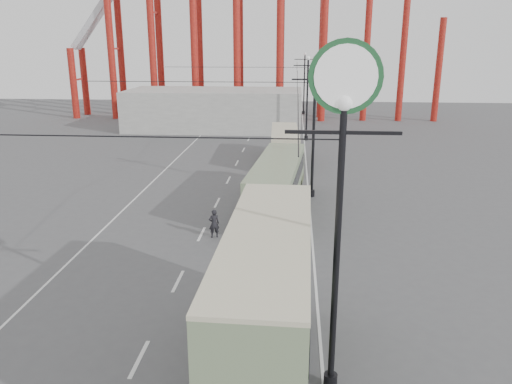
# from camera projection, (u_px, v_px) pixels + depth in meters

# --- Properties ---
(ground) EXTENTS (160.00, 160.00, 0.00)m
(ground) POSITION_uv_depth(u_px,v_px,m) (180.00, 329.00, 19.37)
(ground) COLOR #4C4D4F
(ground) RESTS_ON ground
(road_markings) EXTENTS (12.52, 120.00, 0.01)m
(road_markings) POSITION_uv_depth(u_px,v_px,m) (226.00, 188.00, 38.25)
(road_markings) COLOR silver
(road_markings) RESTS_ON ground
(lamp_post_near) EXTENTS (3.20, 0.44, 10.80)m
(lamp_post_near) POSITION_uv_depth(u_px,v_px,m) (342.00, 148.00, 13.83)
(lamp_post_near) COLOR black
(lamp_post_near) RESTS_ON ground
(lamp_post_mid) EXTENTS (3.20, 0.44, 9.32)m
(lamp_post_mid) POSITION_uv_depth(u_px,v_px,m) (314.00, 132.00, 34.80)
(lamp_post_mid) COLOR black
(lamp_post_mid) RESTS_ON ground
(lamp_post_far) EXTENTS (3.20, 0.44, 9.32)m
(lamp_post_far) POSITION_uv_depth(u_px,v_px,m) (307.00, 99.00, 55.82)
(lamp_post_far) COLOR black
(lamp_post_far) RESTS_ON ground
(lamp_post_distant) EXTENTS (3.20, 0.44, 9.32)m
(lamp_post_distant) POSITION_uv_depth(u_px,v_px,m) (304.00, 84.00, 76.83)
(lamp_post_distant) COLOR black
(lamp_post_distant) RESTS_ON ground
(fairground_shed) EXTENTS (22.00, 10.00, 5.00)m
(fairground_shed) POSITION_uv_depth(u_px,v_px,m) (215.00, 109.00, 63.99)
(fairground_shed) COLOR #999994
(fairground_shed) RESTS_ON ground
(double_decker_bus) EXTENTS (2.78, 10.05, 5.36)m
(double_decker_bus) POSITION_uv_depth(u_px,v_px,m) (267.00, 302.00, 15.38)
(double_decker_bus) COLOR #3C4324
(double_decker_bus) RESTS_ON ground
(single_decker_green) EXTENTS (3.69, 11.91, 3.31)m
(single_decker_green) POSITION_uv_depth(u_px,v_px,m) (277.00, 182.00, 32.94)
(single_decker_green) COLOR gray
(single_decker_green) RESTS_ON ground
(single_decker_cream) EXTENTS (2.81, 9.75, 3.01)m
(single_decker_cream) POSITION_uv_depth(u_px,v_px,m) (285.00, 144.00, 46.04)
(single_decker_cream) COLOR beige
(single_decker_cream) RESTS_ON ground
(pedestrian) EXTENTS (0.71, 0.59, 1.66)m
(pedestrian) POSITION_uv_depth(u_px,v_px,m) (214.00, 224.00, 28.30)
(pedestrian) COLOR black
(pedestrian) RESTS_ON ground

